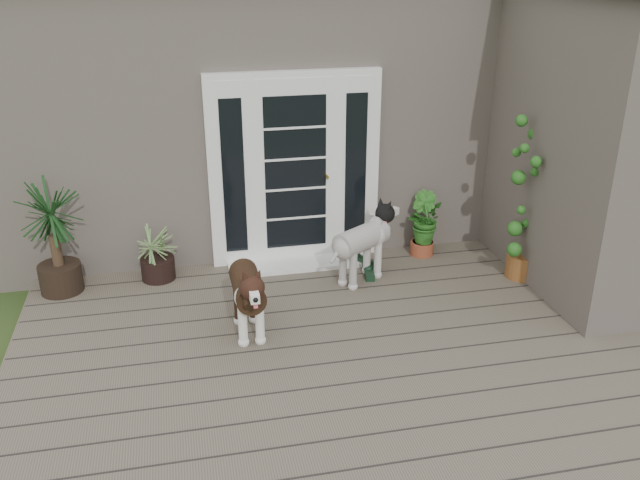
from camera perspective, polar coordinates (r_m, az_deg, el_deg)
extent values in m
cube|color=#6B5B4C|center=(6.15, 3.63, -10.34)|extent=(6.20, 4.60, 0.12)
cube|color=#665E54|center=(9.46, -3.18, 11.67)|extent=(7.40, 4.00, 3.10)
cube|color=#665E54|center=(7.66, 23.12, 7.01)|extent=(1.60, 2.40, 3.10)
cube|color=white|center=(7.56, -2.11, 5.89)|extent=(1.90, 0.14, 2.15)
cube|color=white|center=(7.76, -1.74, -1.96)|extent=(1.60, 0.40, 0.05)
imported|color=#174D16|center=(8.03, 8.62, 0.58)|extent=(0.58, 0.58, 0.54)
imported|color=#1E5E1B|center=(8.03, 8.56, 0.63)|extent=(0.46, 0.46, 0.55)
imported|color=#204C15|center=(8.40, 15.05, 0.94)|extent=(0.43, 0.43, 0.50)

